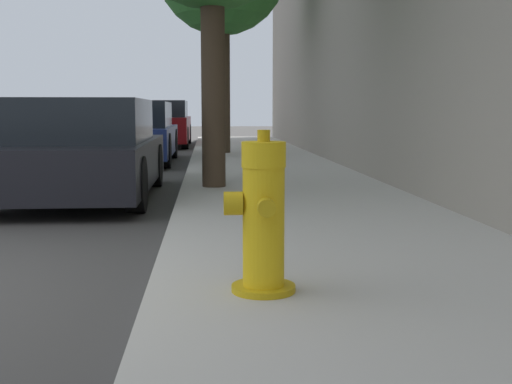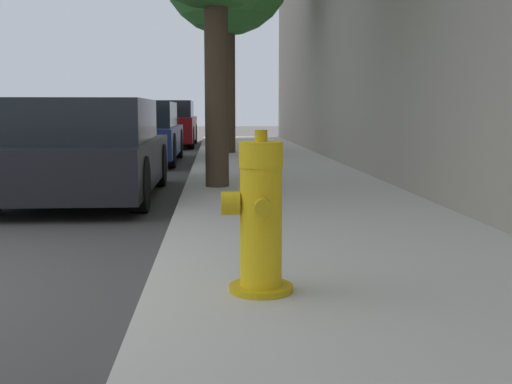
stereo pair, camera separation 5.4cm
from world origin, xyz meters
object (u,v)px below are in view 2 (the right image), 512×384
object	(u,v)px
parked_car_far	(168,124)
parked_car_near	(84,151)
fire_hydrant	(260,219)
parked_car_mid	(134,133)

from	to	relation	value
parked_car_far	parked_car_near	bearing A→B (deg)	-90.93
fire_hydrant	parked_car_near	distance (m)	5.09
fire_hydrant	parked_car_mid	distance (m)	10.39
parked_car_near	parked_car_mid	xyz separation A→B (m)	(-0.06, 5.48, 0.02)
parked_car_near	parked_car_far	size ratio (longest dim) A/B	0.88
parked_car_far	parked_car_mid	bearing A→B (deg)	-92.28
fire_hydrant	parked_car_far	xyz separation A→B (m)	(-1.68, 16.42, 0.15)
parked_car_near	fire_hydrant	bearing A→B (deg)	-68.38
parked_car_mid	parked_car_far	bearing A→B (deg)	87.72
parked_car_mid	parked_car_far	size ratio (longest dim) A/B	0.93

